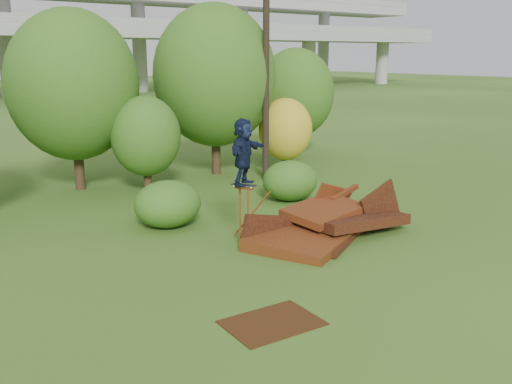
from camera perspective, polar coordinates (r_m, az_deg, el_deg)
ground at (r=15.69m, az=6.81°, el=-6.65°), size 240.00×240.00×0.00m
scrap_pile at (r=17.53m, az=6.77°, el=-3.30°), size 5.87×3.94×1.86m
grind_rail at (r=16.19m, az=-1.20°, el=-2.16°), size 0.33×0.52×1.78m
skateboard at (r=15.98m, az=-1.23°, el=0.71°), size 0.53×0.73×0.08m
skater at (r=15.80m, az=-1.25°, el=4.06°), size 1.78×1.30×1.86m
flat_plate at (r=12.08m, az=1.62°, el=-12.94°), size 2.03×1.52×0.03m
tree_1 at (r=23.93m, az=-17.83°, el=10.13°), size 5.16×5.16×7.18m
tree_2 at (r=22.80m, az=-10.98°, el=5.50°), size 2.74×2.74×3.86m
tree_3 at (r=25.97m, az=-4.14°, el=11.51°), size 5.49×5.49×7.62m
tree_4 at (r=26.59m, az=2.95°, el=6.28°), size 2.50×2.50×3.45m
tree_5 at (r=30.67m, az=3.97°, el=9.84°), size 4.08×4.08×5.74m
shrub_left at (r=18.42m, az=-8.83°, el=-1.18°), size 2.17×2.01×1.50m
shrub_right at (r=21.54m, az=3.42°, el=1.15°), size 2.15×1.97×1.52m
utility_pole at (r=24.56m, az=1.02°, el=13.97°), size 1.40×0.28×10.95m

